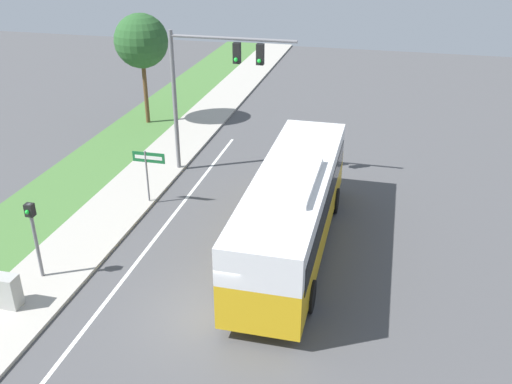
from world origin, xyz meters
name	(u,v)px	position (x,y,z in m)	size (l,w,h in m)	color
ground_plane	(213,315)	(0.00, 0.00, 0.00)	(80.00, 80.00, 0.00)	#4C4C4F
sidewalk	(39,286)	(-6.20, 0.00, 0.06)	(2.80, 80.00, 0.12)	#ADA89E
lane_divider_near	(109,298)	(-3.60, 0.00, 0.00)	(0.14, 30.00, 0.01)	silver
bus	(293,205)	(1.71, 4.37, 1.91)	(2.72, 11.04, 3.45)	gold
signal_gantry	(208,76)	(-3.36, 10.42, 4.79)	(5.83, 0.41, 6.76)	slate
pedestrian_signal	(33,229)	(-6.34, 0.49, 2.00)	(0.28, 0.34, 2.92)	slate
street_sign	(148,166)	(-4.94, 6.69, 1.77)	(1.44, 0.08, 2.45)	slate
utility_cabinet	(7,291)	(-6.43, -1.24, 0.68)	(0.79, 0.51, 1.12)	#A8A8A3
roadside_tree	(141,41)	(-9.23, 16.33, 4.89)	(3.04, 3.04, 6.34)	brown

